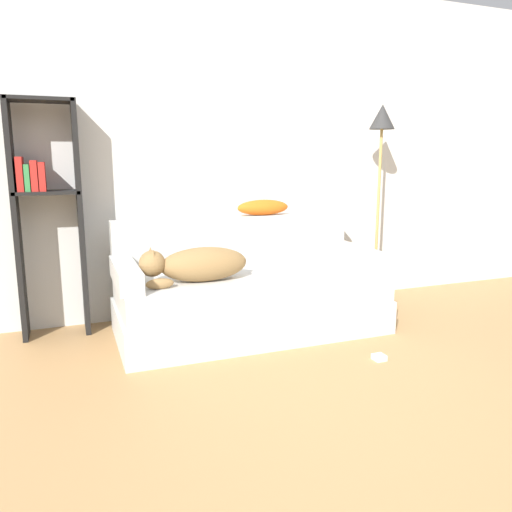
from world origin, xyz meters
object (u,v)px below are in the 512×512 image
Objects in this scene: power_adapter at (379,357)px; throw_pillow at (263,207)px; couch at (251,303)px; floor_lamp at (381,150)px; bookshelf at (46,205)px; laptop at (275,275)px; dog at (196,264)px.

throw_pillow is at bearing 106.25° from power_adapter.
floor_lamp is (1.30, 0.31, 1.13)m from couch.
bookshelf is 0.98× the size of floor_lamp.
couch is 25.78× the size of power_adapter.
laptop reaches higher than power_adapter.
floor_lamp is (1.16, 0.44, 0.89)m from laptop.
floor_lamp is at bearing -2.56° from throw_pillow.
dog is 2.34× the size of laptop.
floor_lamp is at bearing -3.35° from bookshelf.
couch is 0.57m from dog.
dog is 1.95m from floor_lamp.
couch is 4.52× the size of throw_pillow.
dog is at bearing -166.71° from floor_lamp.
throw_pillow is at bearing -3.87° from bookshelf.
laptop is 1.53m from floor_lamp.
laptop is at bearing 123.20° from power_adapter.
laptop is 4.21× the size of power_adapter.
floor_lamp is at bearing 13.29° from dog.
power_adapter is at bearing -35.13° from dog.
power_adapter is at bearing -33.26° from bookshelf.
throw_pillow is at bearing 34.14° from dog.
floor_lamp is at bearing 57.42° from power_adapter.
power_adapter is (0.34, -1.17, -0.88)m from throw_pillow.
couch is 0.80m from throw_pillow.
power_adapter is (-0.72, -1.13, -1.33)m from floor_lamp.
laptop is 0.18× the size of floor_lamp.
bookshelf reaches higher than dog.
dog is 0.88m from throw_pillow.
couch is at bearing 140.20° from laptop.
dog reaches higher than laptop.
dog is 1.73× the size of throw_pillow.
bookshelf is (-1.61, 0.11, 0.06)m from throw_pillow.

